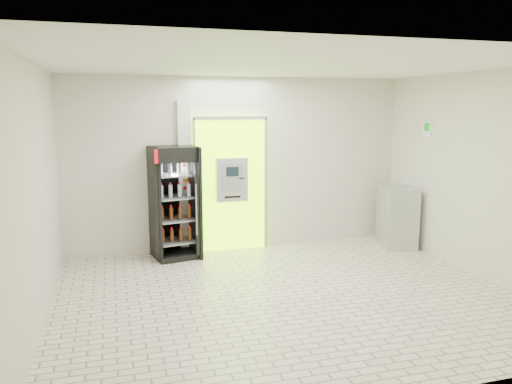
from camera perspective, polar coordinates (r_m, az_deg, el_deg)
name	(u,v)px	position (r m, az deg, el deg)	size (l,w,h in m)	color
ground	(287,296)	(6.79, 3.59, -11.77)	(6.00, 6.00, 0.00)	beige
room_shell	(289,158)	(6.35, 3.76, 3.89)	(6.00, 6.00, 6.00)	beige
atm_assembly	(230,183)	(8.68, -2.94, 0.98)	(1.30, 0.24, 2.33)	#9BFC00
pillar	(185,178)	(8.56, -8.10, 1.64)	(0.22, 0.11, 2.60)	silver
beverage_cooler	(175,205)	(8.34, -9.27, -1.45)	(0.81, 0.77, 1.86)	black
steel_cabinet	(397,216)	(9.33, 15.81, -2.71)	(0.73, 0.92, 1.08)	#ABADB3
exit_sign	(427,129)	(8.97, 18.99, 6.86)	(0.02, 0.22, 0.26)	white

